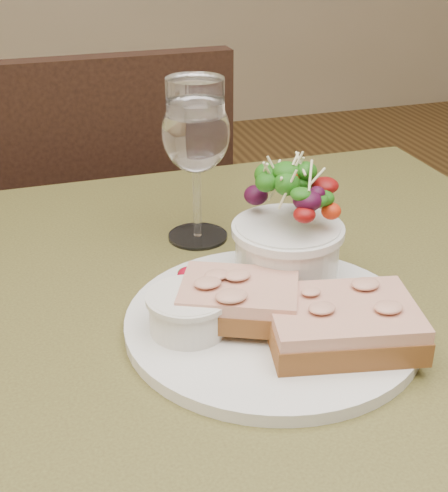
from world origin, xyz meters
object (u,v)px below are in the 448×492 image
object	(u,v)px
chair_far	(108,334)
ramekin	(188,311)
dinner_plate	(272,322)
cafe_table	(243,397)
salad_bowl	(288,227)
sandwich_front	(342,323)
wine_glass	(196,138)
sandwich_back	(239,299)

from	to	relation	value
chair_far	ramekin	bearing A→B (deg)	89.13
dinner_plate	cafe_table	bearing A→B (deg)	119.40
cafe_table	salad_bowl	distance (m)	0.18
sandwich_front	wine_glass	distance (m)	0.28
chair_far	wine_glass	world-z (taller)	wine_glass
chair_far	ramekin	size ratio (longest dim) A/B	12.85
salad_bowl	wine_glass	size ratio (longest dim) A/B	0.73
dinner_plate	sandwich_back	world-z (taller)	sandwich_back
cafe_table	chair_far	bearing A→B (deg)	94.81
dinner_plate	wine_glass	xyz separation A→B (m)	(-0.01, 0.20, 0.12)
dinner_plate	ramekin	bearing A→B (deg)	177.27
chair_far	dinner_plate	size ratio (longest dim) A/B	3.28
sandwich_back	cafe_table	bearing A→B (deg)	84.70
chair_far	dinner_plate	xyz separation A→B (m)	(0.07, -0.71, 0.46)
sandwich_back	wine_glass	distance (m)	0.22
dinner_plate	salad_bowl	size ratio (longest dim) A/B	2.16
chair_far	sandwich_front	bearing A→B (deg)	98.28
chair_far	wine_glass	xyz separation A→B (m)	(0.06, -0.51, 0.58)
ramekin	sandwich_front	bearing A→B (deg)	-24.66
dinner_plate	salad_bowl	world-z (taller)	salad_bowl
cafe_table	ramekin	bearing A→B (deg)	-157.57
cafe_table	wine_glass	bearing A→B (deg)	89.22
ramekin	sandwich_back	bearing A→B (deg)	-0.39
sandwich_front	wine_glass	world-z (taller)	wine_glass
cafe_table	ramekin	xyz separation A→B (m)	(-0.06, -0.03, 0.13)
dinner_plate	salad_bowl	xyz separation A→B (m)	(0.04, 0.06, 0.07)
cafe_table	salad_bowl	bearing A→B (deg)	29.90
cafe_table	sandwich_front	xyz separation A→B (m)	(0.06, -0.08, 0.13)
sandwich_front	sandwich_back	size ratio (longest dim) A/B	1.13
sandwich_front	salad_bowl	xyz separation A→B (m)	(-0.01, 0.11, 0.04)
cafe_table	sandwich_front	world-z (taller)	sandwich_front
ramekin	chair_far	bearing A→B (deg)	89.60
salad_bowl	dinner_plate	bearing A→B (deg)	-122.02
cafe_table	ramekin	world-z (taller)	ramekin
salad_bowl	chair_far	bearing A→B (deg)	99.78
cafe_table	dinner_plate	size ratio (longest dim) A/B	2.91
dinner_plate	sandwich_back	size ratio (longest dim) A/B	2.12
chair_far	dinner_plate	bearing A→B (deg)	95.47
cafe_table	salad_bowl	xyz separation A→B (m)	(0.06, 0.03, 0.17)
sandwich_back	wine_glass	bearing A→B (deg)	109.80
cafe_table	salad_bowl	size ratio (longest dim) A/B	6.30
cafe_table	dinner_plate	xyz separation A→B (m)	(0.02, -0.03, 0.11)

